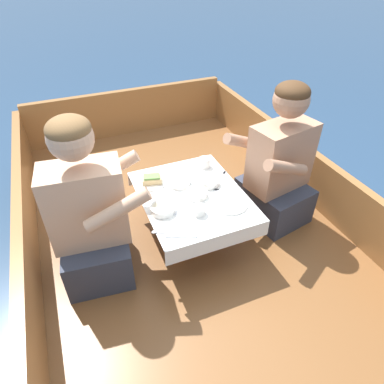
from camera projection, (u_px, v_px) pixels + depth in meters
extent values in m
plane|color=navy|center=(187.00, 258.00, 2.55)|extent=(60.00, 60.00, 0.00)
cube|color=brown|center=(187.00, 243.00, 2.45)|extent=(2.02, 3.14, 0.31)
cube|color=#936033|center=(27.00, 248.00, 1.94)|extent=(0.06, 3.14, 0.38)
cube|color=#936033|center=(308.00, 174.00, 2.54)|extent=(0.06, 3.14, 0.38)
cube|color=#936033|center=(128.00, 112.00, 3.36)|extent=(1.90, 0.06, 0.43)
cylinder|color=#B2B2B7|center=(192.00, 218.00, 2.19)|extent=(0.07, 0.07, 0.33)
cube|color=brown|center=(192.00, 196.00, 2.08)|extent=(0.58, 0.74, 0.02)
cube|color=white|center=(192.00, 195.00, 2.08)|extent=(0.61, 0.77, 0.00)
cube|color=white|center=(219.00, 243.00, 1.83)|extent=(0.61, 0.00, 0.10)
cube|color=white|center=(171.00, 170.00, 2.39)|extent=(0.61, 0.00, 0.10)
cube|color=#333847|center=(98.00, 252.00, 1.99)|extent=(0.41, 0.48, 0.26)
cube|color=tan|center=(86.00, 205.00, 1.78)|extent=(0.42, 0.26, 0.46)
sphere|color=tan|center=(70.00, 138.00, 1.54)|extent=(0.21, 0.21, 0.21)
ellipsoid|color=brown|center=(68.00, 129.00, 1.51)|extent=(0.20, 0.20, 0.12)
cylinder|color=tan|center=(111.00, 170.00, 1.90)|extent=(0.34, 0.11, 0.21)
cylinder|color=tan|center=(118.00, 210.00, 1.63)|extent=(0.34, 0.11, 0.21)
cube|color=#333847|center=(273.00, 200.00, 2.39)|extent=(0.44, 0.50, 0.26)
cube|color=tan|center=(281.00, 157.00, 2.18)|extent=(0.43, 0.29, 0.44)
sphere|color=tan|center=(291.00, 100.00, 1.95)|extent=(0.21, 0.21, 0.21)
ellipsoid|color=#472D19|center=(293.00, 92.00, 1.92)|extent=(0.20, 0.20, 0.12)
cylinder|color=tan|center=(286.00, 168.00, 1.95)|extent=(0.34, 0.13, 0.21)
cylinder|color=tan|center=(245.00, 142.00, 2.19)|extent=(0.34, 0.13, 0.21)
cylinder|color=white|center=(152.00, 183.00, 2.17)|extent=(0.18, 0.18, 0.01)
cylinder|color=white|center=(230.00, 203.00, 2.00)|extent=(0.22, 0.22, 0.01)
cube|color=#E0BC7F|center=(152.00, 180.00, 2.15)|extent=(0.14, 0.10, 0.04)
cube|color=#669347|center=(152.00, 177.00, 2.14)|extent=(0.11, 0.09, 0.01)
cylinder|color=white|center=(209.00, 182.00, 2.14)|extent=(0.12, 0.12, 0.04)
cylinder|color=beige|center=(209.00, 181.00, 2.14)|extent=(0.10, 0.10, 0.02)
cylinder|color=white|center=(163.00, 209.00, 1.94)|extent=(0.14, 0.14, 0.04)
cylinder|color=beige|center=(162.00, 208.00, 1.93)|extent=(0.11, 0.11, 0.02)
cylinder|color=white|center=(179.00, 181.00, 2.15)|extent=(0.14, 0.14, 0.04)
cylinder|color=beige|center=(179.00, 180.00, 2.15)|extent=(0.12, 0.12, 0.02)
cylinder|color=white|center=(197.00, 194.00, 2.05)|extent=(0.12, 0.12, 0.04)
cylinder|color=beige|center=(197.00, 192.00, 2.04)|extent=(0.10, 0.10, 0.02)
cylinder|color=white|center=(204.00, 162.00, 2.31)|extent=(0.08, 0.08, 0.07)
torus|color=white|center=(211.00, 161.00, 2.32)|extent=(0.04, 0.01, 0.04)
cylinder|color=#3D2314|center=(204.00, 160.00, 2.29)|extent=(0.06, 0.06, 0.01)
cylinder|color=white|center=(198.00, 210.00, 1.92)|extent=(0.07, 0.07, 0.05)
torus|color=white|center=(206.00, 208.00, 1.93)|extent=(0.04, 0.01, 0.04)
cylinder|color=#3D2314|center=(199.00, 208.00, 1.91)|extent=(0.06, 0.06, 0.01)
cube|color=silver|center=(168.00, 233.00, 1.80)|extent=(0.15, 0.10, 0.00)
ellipsoid|color=silver|center=(155.00, 232.00, 1.81)|extent=(0.04, 0.02, 0.01)
cube|color=silver|center=(187.00, 226.00, 1.85)|extent=(0.03, 0.17, 0.00)
cube|color=silver|center=(181.00, 237.00, 1.78)|extent=(0.16, 0.08, 0.00)
cube|color=silver|center=(221.00, 178.00, 2.21)|extent=(0.13, 0.13, 0.00)
cube|color=silver|center=(224.00, 173.00, 2.26)|extent=(0.04, 0.04, 0.00)
cube|color=silver|center=(183.00, 207.00, 1.98)|extent=(0.15, 0.10, 0.00)
ellipsoid|color=silver|center=(190.00, 200.00, 2.02)|extent=(0.04, 0.02, 0.01)
cube|color=silver|center=(227.00, 189.00, 2.11)|extent=(0.16, 0.07, 0.00)
cube|color=silver|center=(216.00, 190.00, 2.11)|extent=(0.04, 0.03, 0.00)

